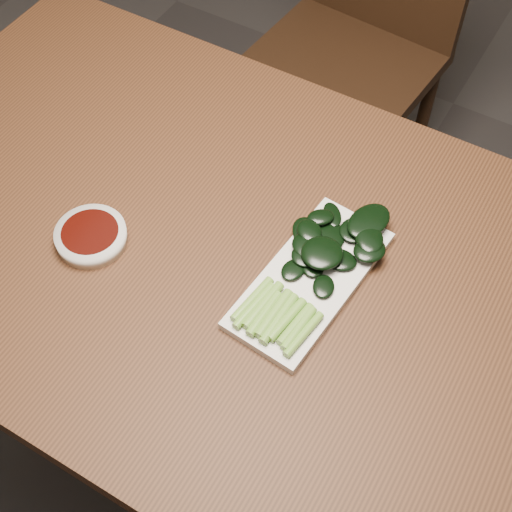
{
  "coord_description": "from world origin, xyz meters",
  "views": [
    {
      "loc": [
        0.33,
        -0.54,
        1.65
      ],
      "look_at": [
        0.02,
        -0.0,
        0.76
      ],
      "focal_mm": 50.0,
      "sensor_mm": 36.0,
      "label": 1
    }
  ],
  "objects_px": {
    "serving_plate": "(310,279)",
    "gai_lan": "(318,263)",
    "chair_far": "(355,36)",
    "sauce_bowl": "(91,236)",
    "table": "(248,280)"
  },
  "relations": [
    {
      "from": "gai_lan",
      "to": "table",
      "type": "bearing_deg",
      "value": -166.19
    },
    {
      "from": "sauce_bowl",
      "to": "serving_plate",
      "type": "height_order",
      "value": "sauce_bowl"
    },
    {
      "from": "table",
      "to": "gai_lan",
      "type": "height_order",
      "value": "gai_lan"
    },
    {
      "from": "serving_plate",
      "to": "table",
      "type": "bearing_deg",
      "value": -177.17
    },
    {
      "from": "chair_far",
      "to": "sauce_bowl",
      "type": "bearing_deg",
      "value": -85.91
    },
    {
      "from": "table",
      "to": "sauce_bowl",
      "type": "xyz_separation_m",
      "value": [
        -0.22,
        -0.1,
        0.08
      ]
    },
    {
      "from": "sauce_bowl",
      "to": "gai_lan",
      "type": "bearing_deg",
      "value": 20.79
    },
    {
      "from": "sauce_bowl",
      "to": "serving_plate",
      "type": "distance_m",
      "value": 0.35
    },
    {
      "from": "table",
      "to": "sauce_bowl",
      "type": "bearing_deg",
      "value": -156.03
    },
    {
      "from": "chair_far",
      "to": "table",
      "type": "bearing_deg",
      "value": -71.83
    },
    {
      "from": "chair_far",
      "to": "serving_plate",
      "type": "distance_m",
      "value": 0.97
    },
    {
      "from": "serving_plate",
      "to": "gai_lan",
      "type": "relative_size",
      "value": 0.96
    },
    {
      "from": "sauce_bowl",
      "to": "gai_lan",
      "type": "relative_size",
      "value": 0.36
    },
    {
      "from": "serving_plate",
      "to": "gai_lan",
      "type": "bearing_deg",
      "value": 86.3
    },
    {
      "from": "chair_far",
      "to": "sauce_bowl",
      "type": "relative_size",
      "value": 8.03
    }
  ]
}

